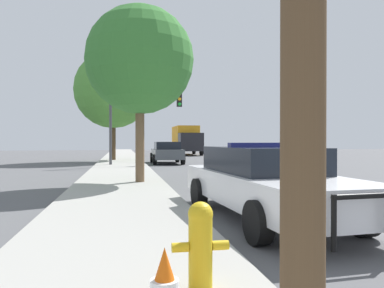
% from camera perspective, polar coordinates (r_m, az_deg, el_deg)
% --- Properties ---
extents(sidewalk_left, '(3.00, 110.00, 0.13)m').
position_cam_1_polar(sidewalk_left, '(6.54, -11.08, -12.43)').
color(sidewalk_left, '#A3A099').
rests_on(sidewalk_left, ground_plane).
extents(police_car, '(2.31, 5.42, 1.49)m').
position_cam_1_polar(police_car, '(7.49, 11.03, -5.50)').
color(police_car, white).
rests_on(police_car, ground_plane).
extents(fire_hydrant, '(0.54, 0.24, 0.83)m').
position_cam_1_polar(fire_hydrant, '(3.63, 1.30, -14.82)').
color(fire_hydrant, gold).
rests_on(fire_hydrant, sidewalk_left).
extents(traffic_light, '(4.30, 0.35, 4.50)m').
position_cam_1_polar(traffic_light, '(22.49, -7.64, 5.23)').
color(traffic_light, '#424247').
rests_on(traffic_light, sidewalk_left).
extents(car_background_distant, '(1.99, 4.02, 1.34)m').
position_cam_1_polar(car_background_distant, '(52.47, -4.48, -0.38)').
color(car_background_distant, black).
rests_on(car_background_distant, ground_plane).
extents(car_background_midblock, '(2.09, 4.42, 1.45)m').
position_cam_1_polar(car_background_midblock, '(25.03, -3.86, -1.23)').
color(car_background_midblock, '#474C51').
rests_on(car_background_midblock, ground_plane).
extents(box_truck, '(2.64, 7.28, 3.11)m').
position_cam_1_polar(box_truck, '(40.46, -0.87, 0.73)').
color(box_truck, black).
rests_on(box_truck, ground_plane).
extents(tree_sidewalk_near, '(3.67, 3.67, 5.98)m').
position_cam_1_polar(tree_sidewalk_near, '(13.13, -7.96, 12.49)').
color(tree_sidewalk_near, brown).
rests_on(tree_sidewalk_near, sidewalk_left).
extents(tree_sidewalk_mid, '(5.58, 5.58, 7.89)m').
position_cam_1_polar(tree_sidewalk_mid, '(28.05, -11.95, 8.07)').
color(tree_sidewalk_mid, '#4C3823').
rests_on(tree_sidewalk_mid, sidewalk_left).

